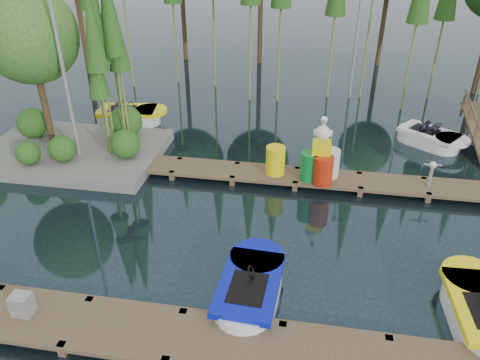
% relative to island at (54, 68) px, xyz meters
% --- Properties ---
extents(ground_plane, '(90.00, 90.00, 0.00)m').
position_rel_island_xyz_m(ground_plane, '(6.30, -3.29, -3.18)').
color(ground_plane, '#1D2E36').
extents(near_dock, '(18.00, 1.50, 0.50)m').
position_rel_island_xyz_m(near_dock, '(6.30, -7.79, -2.95)').
color(near_dock, brown).
rests_on(near_dock, ground).
extents(far_dock, '(15.00, 1.20, 0.50)m').
position_rel_island_xyz_m(far_dock, '(7.30, -0.79, -2.95)').
color(far_dock, brown).
rests_on(far_dock, ground).
extents(island, '(6.20, 4.20, 6.75)m').
position_rel_island_xyz_m(island, '(0.00, 0.00, 0.00)').
color(island, slate).
rests_on(island, ground).
extents(lamp_island, '(0.30, 0.30, 7.25)m').
position_rel_island_xyz_m(lamp_island, '(0.80, -0.79, 1.08)').
color(lamp_island, gray).
rests_on(lamp_island, ground).
extents(lamp_rear, '(0.30, 0.30, 7.25)m').
position_rel_island_xyz_m(lamp_rear, '(10.30, 7.71, 1.08)').
color(lamp_rear, gray).
rests_on(lamp_rear, ground).
extents(boat_blue, '(1.45, 2.96, 0.98)m').
position_rel_island_xyz_m(boat_blue, '(7.62, -6.29, -2.90)').
color(boat_blue, white).
rests_on(boat_blue, ground).
extents(boat_yellow_far, '(3.12, 1.74, 1.48)m').
position_rel_island_xyz_m(boat_yellow_far, '(1.14, 3.02, -2.87)').
color(boat_yellow_far, white).
rests_on(boat_yellow_far, ground).
extents(boat_white_far, '(2.87, 2.56, 1.27)m').
position_rel_island_xyz_m(boat_white_far, '(13.11, 2.90, -2.90)').
color(boat_white_far, white).
rests_on(boat_white_far, ground).
extents(utility_cabinet, '(0.41, 0.35, 0.51)m').
position_rel_island_xyz_m(utility_cabinet, '(2.98, -7.79, -2.63)').
color(utility_cabinet, gray).
rests_on(utility_cabinet, near_dock).
extents(yellow_barrel, '(0.62, 0.62, 0.94)m').
position_rel_island_xyz_m(yellow_barrel, '(7.62, -0.79, -2.41)').
color(yellow_barrel, yellow).
rests_on(yellow_barrel, far_dock).
extents(drum_cluster, '(1.23, 1.13, 2.13)m').
position_rel_island_xyz_m(drum_cluster, '(9.06, -0.95, -2.26)').
color(drum_cluster, '#0D7A2E').
rests_on(drum_cluster, far_dock).
extents(seagull_post, '(0.53, 0.28, 0.84)m').
position_rel_island_xyz_m(seagull_post, '(12.42, -0.79, -2.32)').
color(seagull_post, gray).
rests_on(seagull_post, far_dock).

